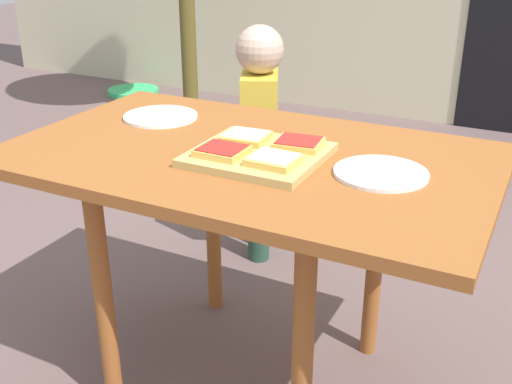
# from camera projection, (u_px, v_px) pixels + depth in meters

# --- Properties ---
(ground_plane) EXTENTS (16.00, 16.00, 0.00)m
(ground_plane) POSITION_uv_depth(u_px,v_px,m) (249.00, 376.00, 1.96)
(ground_plane) COLOR brown
(dining_table) EXTENTS (1.29, 0.78, 0.75)m
(dining_table) POSITION_uv_depth(u_px,v_px,m) (248.00, 181.00, 1.69)
(dining_table) COLOR brown
(dining_table) RESTS_ON ground
(cutting_board) EXTENTS (0.33, 0.31, 0.02)m
(cutting_board) POSITION_uv_depth(u_px,v_px,m) (258.00, 155.00, 1.60)
(cutting_board) COLOR tan
(cutting_board) RESTS_ON dining_table
(pizza_slice_near_left) EXTENTS (0.12, 0.11, 0.02)m
(pizza_slice_near_left) POSITION_uv_depth(u_px,v_px,m) (222.00, 151.00, 1.57)
(pizza_slice_near_left) COLOR #E6B651
(pizza_slice_near_left) RESTS_ON cutting_board
(pizza_slice_far_left) EXTENTS (0.13, 0.12, 0.02)m
(pizza_slice_far_left) POSITION_uv_depth(u_px,v_px,m) (246.00, 137.00, 1.67)
(pizza_slice_far_left) COLOR #E6B651
(pizza_slice_far_left) RESTS_ON cutting_board
(pizza_slice_near_right) EXTENTS (0.12, 0.11, 0.02)m
(pizza_slice_near_right) POSITION_uv_depth(u_px,v_px,m) (274.00, 160.00, 1.51)
(pizza_slice_near_right) COLOR #E6B651
(pizza_slice_near_right) RESTS_ON cutting_board
(pizza_slice_far_right) EXTENTS (0.13, 0.12, 0.02)m
(pizza_slice_far_right) POSITION_uv_depth(u_px,v_px,m) (299.00, 143.00, 1.62)
(pizza_slice_far_right) COLOR #E6B651
(pizza_slice_far_right) RESTS_ON cutting_board
(plate_white_right) EXTENTS (0.23, 0.23, 0.01)m
(plate_white_right) POSITION_uv_depth(u_px,v_px,m) (381.00, 173.00, 1.50)
(plate_white_right) COLOR white
(plate_white_right) RESTS_ON dining_table
(plate_white_left) EXTENTS (0.23, 0.23, 0.01)m
(plate_white_left) POSITION_uv_depth(u_px,v_px,m) (161.00, 116.00, 1.93)
(plate_white_left) COLOR white
(plate_white_left) RESTS_ON dining_table
(child_left) EXTENTS (0.23, 0.28, 0.96)m
(child_left) POSITION_uv_depth(u_px,v_px,m) (260.00, 127.00, 2.48)
(child_left) COLOR #264536
(child_left) RESTS_ON ground
(garden_hose_coil) EXTENTS (0.41, 0.41, 0.04)m
(garden_hose_coil) POSITION_uv_depth(u_px,v_px,m) (133.00, 91.00, 5.12)
(garden_hose_coil) COLOR #36BE6C
(garden_hose_coil) RESTS_ON ground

